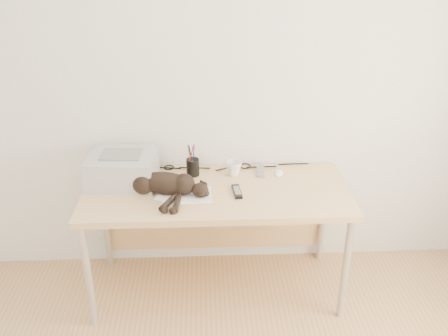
{
  "coord_description": "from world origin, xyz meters",
  "views": [
    {
      "loc": [
        -0.07,
        -1.26,
        2.16
      ],
      "look_at": [
        0.04,
        1.34,
        0.91
      ],
      "focal_mm": 40.0,
      "sensor_mm": 36.0,
      "label": 1
    }
  ],
  "objects_px": {
    "desk": "(216,202)",
    "mug": "(234,168)",
    "printer": "(123,168)",
    "cat": "(162,184)",
    "mouse": "(279,171)",
    "pen_cup": "(193,167)"
  },
  "relations": [
    {
      "from": "cat",
      "to": "mug",
      "type": "height_order",
      "value": "cat"
    },
    {
      "from": "printer",
      "to": "mug",
      "type": "relative_size",
      "value": 4.21
    },
    {
      "from": "printer",
      "to": "mug",
      "type": "xyz_separation_m",
      "value": [
        0.69,
        0.06,
        -0.05
      ]
    },
    {
      "from": "cat",
      "to": "mug",
      "type": "distance_m",
      "value": 0.49
    },
    {
      "from": "printer",
      "to": "cat",
      "type": "bearing_deg",
      "value": -33.75
    },
    {
      "from": "mouse",
      "to": "printer",
      "type": "bearing_deg",
      "value": -161.12
    },
    {
      "from": "cat",
      "to": "mug",
      "type": "xyz_separation_m",
      "value": [
        0.44,
        0.23,
        -0.02
      ]
    },
    {
      "from": "desk",
      "to": "mug",
      "type": "bearing_deg",
      "value": 41.75
    },
    {
      "from": "printer",
      "to": "pen_cup",
      "type": "bearing_deg",
      "value": 9.8
    },
    {
      "from": "desk",
      "to": "pen_cup",
      "type": "distance_m",
      "value": 0.27
    },
    {
      "from": "printer",
      "to": "cat",
      "type": "distance_m",
      "value": 0.3
    },
    {
      "from": "desk",
      "to": "mug",
      "type": "distance_m",
      "value": 0.24
    },
    {
      "from": "cat",
      "to": "pen_cup",
      "type": "distance_m",
      "value": 0.3
    },
    {
      "from": "desk",
      "to": "cat",
      "type": "distance_m",
      "value": 0.39
    },
    {
      "from": "desk",
      "to": "mouse",
      "type": "xyz_separation_m",
      "value": [
        0.41,
        0.11,
        0.15
      ]
    },
    {
      "from": "desk",
      "to": "pen_cup",
      "type": "bearing_deg",
      "value": 140.4
    },
    {
      "from": "desk",
      "to": "mouse",
      "type": "height_order",
      "value": "mouse"
    },
    {
      "from": "desk",
      "to": "cat",
      "type": "height_order",
      "value": "cat"
    },
    {
      "from": "printer",
      "to": "pen_cup",
      "type": "distance_m",
      "value": 0.44
    },
    {
      "from": "mug",
      "to": "mouse",
      "type": "bearing_deg",
      "value": 1.24
    },
    {
      "from": "desk",
      "to": "printer",
      "type": "distance_m",
      "value": 0.61
    },
    {
      "from": "printer",
      "to": "mouse",
      "type": "distance_m",
      "value": 0.98
    }
  ]
}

